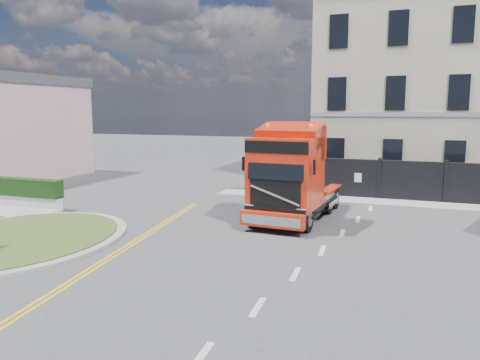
% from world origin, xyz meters
% --- Properties ---
extents(ground, '(120.00, 120.00, 0.00)m').
position_xyz_m(ground, '(0.00, 0.00, 0.00)').
color(ground, '#424244').
rests_on(ground, ground).
extents(traffic_island, '(6.80, 6.80, 0.17)m').
position_xyz_m(traffic_island, '(-7.00, -3.00, 0.08)').
color(traffic_island, '#989893').
rests_on(traffic_island, ground).
extents(seaside_bldg_pink, '(8.00, 8.00, 6.00)m').
position_xyz_m(seaside_bldg_pink, '(-20.00, 9.00, 3.00)').
color(seaside_bldg_pink, '#CA9E9F').
rests_on(seaside_bldg_pink, ground).
extents(hoarding_fence, '(18.80, 0.25, 2.00)m').
position_xyz_m(hoarding_fence, '(6.55, 9.00, 1.00)').
color(hoarding_fence, black).
rests_on(hoarding_fence, ground).
extents(georgian_building, '(12.30, 10.30, 12.80)m').
position_xyz_m(georgian_building, '(6.00, 16.50, 5.77)').
color(georgian_building, beige).
rests_on(georgian_building, ground).
extents(pavement_far, '(20.00, 1.60, 0.12)m').
position_xyz_m(pavement_far, '(6.00, 8.10, 0.06)').
color(pavement_far, '#989893').
rests_on(pavement_far, ground).
extents(truck, '(2.75, 6.51, 3.82)m').
position_xyz_m(truck, '(1.02, 3.09, 1.71)').
color(truck, black).
rests_on(truck, ground).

